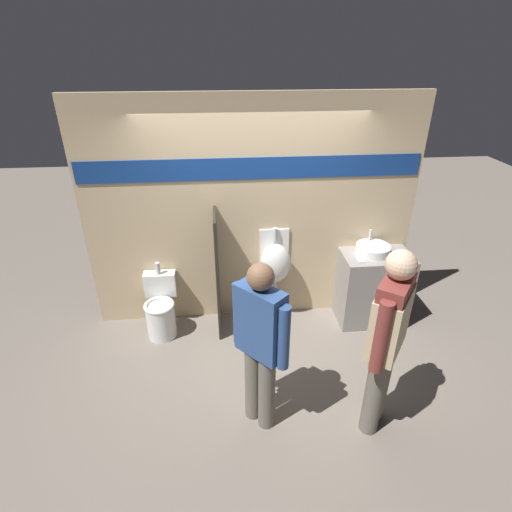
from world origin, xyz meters
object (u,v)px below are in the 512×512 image
Objects in this scene: sink_basin at (373,249)px; cell_phone at (360,260)px; urinal_near_counter at (275,263)px; person_in_vest at (388,333)px; person_with_lanyard at (260,342)px; toilet at (161,310)px.

sink_basin reaches higher than cell_phone.
cell_phone is 0.11× the size of urinal_near_counter.
urinal_near_counter is at bearing 58.95° from person_in_vest.
urinal_near_counter is 1.59m from person_with_lanyard.
urinal_near_counter is at bearing -55.71° from person_with_lanyard.
sink_basin is 0.24× the size of person_with_lanyard.
toilet is (-2.34, 0.08, -0.60)m from cell_phone.
person_with_lanyard is (-1.30, -1.31, -0.00)m from cell_phone.
toilet is at bearing -173.39° from urinal_near_counter.
cell_phone is 1.48m from person_in_vest.
sink_basin is 2.62m from toilet.
urinal_near_counter is at bearing 166.16° from cell_phone.
person_in_vest is at bearing -67.87° from urinal_near_counter.
person_in_vest is (-0.27, -1.45, 0.12)m from cell_phone.
cell_phone is at bearing -87.92° from person_with_lanyard.
sink_basin is 1.67m from person_in_vest.
sink_basin is 0.33× the size of urinal_near_counter.
urinal_near_counter is 0.68× the size of person_in_vest.
toilet is 1.84m from person_with_lanyard.
sink_basin is 2.10m from person_with_lanyard.
toilet is at bearing -6.33° from person_with_lanyard.
sink_basin is at bearing -88.74° from person_with_lanyard.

